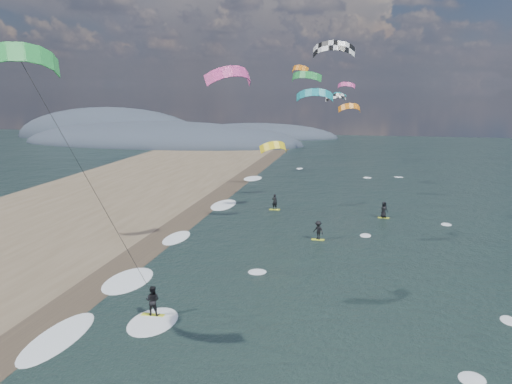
# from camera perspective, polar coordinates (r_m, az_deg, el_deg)

# --- Properties ---
(wet_sand_strip) EXTENTS (3.00, 240.00, 0.00)m
(wet_sand_strip) POSITION_cam_1_polar(r_m,az_deg,el_deg) (36.40, -18.22, -10.83)
(wet_sand_strip) COLOR #382D23
(wet_sand_strip) RESTS_ON ground
(coastal_hills) EXTENTS (80.00, 41.00, 15.00)m
(coastal_hills) POSITION_cam_1_polar(r_m,az_deg,el_deg) (137.28, -10.30, 5.13)
(coastal_hills) COLOR #3D4756
(coastal_hills) RESTS_ON ground
(kitesurfer_near_b) EXTENTS (7.12, 9.12, 15.37)m
(kitesurfer_near_b) POSITION_cam_1_polar(r_m,az_deg,el_deg) (28.62, -18.51, 4.31)
(kitesurfer_near_b) COLOR yellow
(kitesurfer_near_b) RESTS_ON ground
(far_kitesurfers) EXTENTS (12.31, 11.72, 1.68)m
(far_kitesurfers) POSITION_cam_1_polar(r_m,az_deg,el_deg) (53.60, 7.44, -2.53)
(far_kitesurfers) COLOR yellow
(far_kitesurfers) RESTS_ON ground
(bg_kite_field) EXTENTS (11.66, 73.39, 10.35)m
(bg_kite_field) POSITION_cam_1_polar(r_m,az_deg,el_deg) (73.02, 6.40, 10.32)
(bg_kite_field) COLOR gray
(bg_kite_field) RESTS_ON ground
(shoreline_surf) EXTENTS (2.40, 79.40, 0.11)m
(shoreline_surf) POSITION_cam_1_polar(r_m,az_deg,el_deg) (39.83, -13.34, -8.69)
(shoreline_surf) COLOR white
(shoreline_surf) RESTS_ON ground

